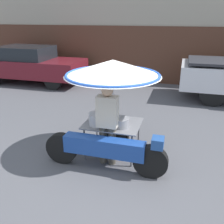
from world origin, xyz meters
TOP-DOWN VIEW (x-y plane):
  - ground_plane at (0.00, 0.00)m, footprint 36.00×36.00m
  - shopfront_building at (0.00, 7.64)m, footprint 28.00×2.06m
  - vendor_motorcycle_cart at (-0.08, 0.51)m, footprint 2.30×1.79m
  - vendor_person at (-0.09, 0.25)m, footprint 0.38×0.22m
  - parked_car at (-4.96, 5.27)m, footprint 4.37×1.75m

SIDE VIEW (x-z plane):
  - ground_plane at x=0.00m, z-range 0.00..0.00m
  - parked_car at x=-4.96m, z-range 0.03..1.53m
  - vendor_person at x=-0.09m, z-range 0.09..1.65m
  - vendor_motorcycle_cart at x=-0.08m, z-range 0.49..2.42m
  - shopfront_building at x=0.00m, z-range -0.01..3.48m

